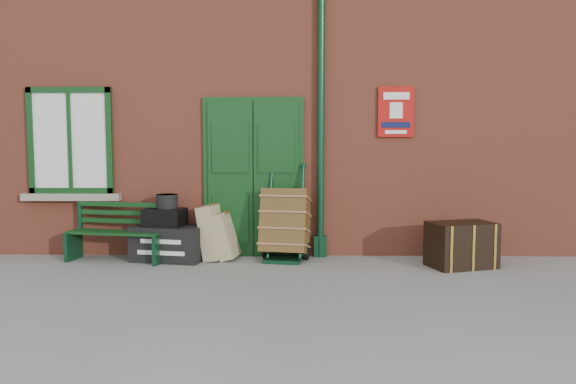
{
  "coord_description": "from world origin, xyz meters",
  "views": [
    {
      "loc": [
        0.34,
        -6.46,
        1.63
      ],
      "look_at": [
        0.21,
        0.6,
        1.0
      ],
      "focal_mm": 35.0,
      "sensor_mm": 36.0,
      "label": 1
    }
  ],
  "objects_px": {
    "bench": "(118,231)",
    "dark_trunk": "(461,245)",
    "porter_trolley": "(285,223)",
    "houdini_trunk": "(169,243)"
  },
  "relations": [
    {
      "from": "bench",
      "to": "houdini_trunk",
      "type": "height_order",
      "value": "bench"
    },
    {
      "from": "bench",
      "to": "houdini_trunk",
      "type": "bearing_deg",
      "value": 11.5
    },
    {
      "from": "bench",
      "to": "dark_trunk",
      "type": "relative_size",
      "value": 1.7
    },
    {
      "from": "bench",
      "to": "dark_trunk",
      "type": "xyz_separation_m",
      "value": [
        4.61,
        -0.32,
        -0.12
      ]
    },
    {
      "from": "bench",
      "to": "dark_trunk",
      "type": "bearing_deg",
      "value": 5.85
    },
    {
      "from": "houdini_trunk",
      "to": "porter_trolley",
      "type": "bearing_deg",
      "value": 13.54
    },
    {
      "from": "dark_trunk",
      "to": "houdini_trunk",
      "type": "bearing_deg",
      "value": 157.83
    },
    {
      "from": "bench",
      "to": "porter_trolley",
      "type": "distance_m",
      "value": 2.31
    },
    {
      "from": "dark_trunk",
      "to": "porter_trolley",
      "type": "bearing_deg",
      "value": 152.46
    },
    {
      "from": "houdini_trunk",
      "to": "porter_trolley",
      "type": "xyz_separation_m",
      "value": [
        1.61,
        0.08,
        0.27
      ]
    }
  ]
}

